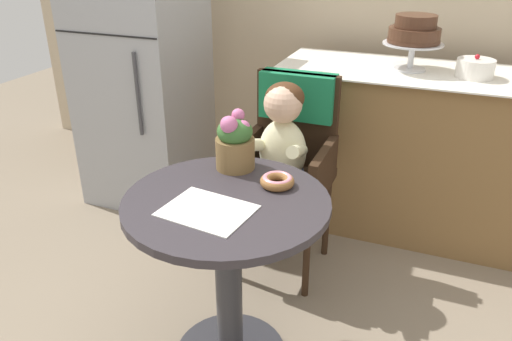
{
  "coord_description": "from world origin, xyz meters",
  "views": [
    {
      "loc": [
        0.65,
        -1.37,
        1.56
      ],
      "look_at": [
        0.05,
        0.15,
        0.77
      ],
      "focal_mm": 35.36,
      "sensor_mm": 36.0,
      "label": 1
    }
  ],
  "objects_px": {
    "seated_child": "(280,147)",
    "tiered_cake_stand": "(414,33)",
    "round_layer_cake": "(475,68)",
    "donut_front": "(277,181)",
    "flower_vase": "(235,141)",
    "refrigerator": "(141,63)",
    "cafe_table": "(228,250)",
    "wicker_chair": "(291,143)"
  },
  "relations": [
    {
      "from": "seated_child",
      "to": "donut_front",
      "type": "distance_m",
      "value": 0.46
    },
    {
      "from": "seated_child",
      "to": "tiered_cake_stand",
      "type": "xyz_separation_m",
      "value": [
        0.45,
        0.71,
        0.41
      ]
    },
    {
      "from": "donut_front",
      "to": "tiered_cake_stand",
      "type": "relative_size",
      "value": 0.41
    },
    {
      "from": "seated_child",
      "to": "cafe_table",
      "type": "bearing_deg",
      "value": -89.04
    },
    {
      "from": "refrigerator",
      "to": "round_layer_cake",
      "type": "bearing_deg",
      "value": 5.29
    },
    {
      "from": "donut_front",
      "to": "tiered_cake_stand",
      "type": "xyz_separation_m",
      "value": [
        0.31,
        1.14,
        0.34
      ]
    },
    {
      "from": "cafe_table",
      "to": "donut_front",
      "type": "bearing_deg",
      "value": 50.33
    },
    {
      "from": "seated_child",
      "to": "round_layer_cake",
      "type": "bearing_deg",
      "value": 41.66
    },
    {
      "from": "flower_vase",
      "to": "refrigerator",
      "type": "height_order",
      "value": "refrigerator"
    },
    {
      "from": "seated_child",
      "to": "donut_front",
      "type": "height_order",
      "value": "seated_child"
    },
    {
      "from": "round_layer_cake",
      "to": "flower_vase",
      "type": "bearing_deg",
      "value": -128.71
    },
    {
      "from": "cafe_table",
      "to": "wicker_chair",
      "type": "height_order",
      "value": "wicker_chair"
    },
    {
      "from": "cafe_table",
      "to": "wicker_chair",
      "type": "xyz_separation_m",
      "value": [
        -0.01,
        0.75,
        0.13
      ]
    },
    {
      "from": "donut_front",
      "to": "flower_vase",
      "type": "height_order",
      "value": "flower_vase"
    },
    {
      "from": "cafe_table",
      "to": "donut_front",
      "type": "distance_m",
      "value": 0.31
    },
    {
      "from": "tiered_cake_stand",
      "to": "flower_vase",
      "type": "bearing_deg",
      "value": -115.93
    },
    {
      "from": "cafe_table",
      "to": "flower_vase",
      "type": "xyz_separation_m",
      "value": [
        -0.07,
        0.24,
        0.32
      ]
    },
    {
      "from": "donut_front",
      "to": "wicker_chair",
      "type": "bearing_deg",
      "value": 103.27
    },
    {
      "from": "wicker_chair",
      "to": "cafe_table",
      "type": "bearing_deg",
      "value": -86.0
    },
    {
      "from": "round_layer_cake",
      "to": "refrigerator",
      "type": "xyz_separation_m",
      "value": [
        -1.8,
        -0.17,
        -0.1
      ]
    },
    {
      "from": "tiered_cake_stand",
      "to": "round_layer_cake",
      "type": "height_order",
      "value": "tiered_cake_stand"
    },
    {
      "from": "wicker_chair",
      "to": "refrigerator",
      "type": "height_order",
      "value": "refrigerator"
    },
    {
      "from": "cafe_table",
      "to": "round_layer_cake",
      "type": "height_order",
      "value": "round_layer_cake"
    },
    {
      "from": "donut_front",
      "to": "round_layer_cake",
      "type": "height_order",
      "value": "round_layer_cake"
    },
    {
      "from": "wicker_chair",
      "to": "flower_vase",
      "type": "height_order",
      "value": "wicker_chair"
    },
    {
      "from": "donut_front",
      "to": "flower_vase",
      "type": "xyz_separation_m",
      "value": [
        -0.2,
        0.08,
        0.09
      ]
    },
    {
      "from": "flower_vase",
      "to": "tiered_cake_stand",
      "type": "xyz_separation_m",
      "value": [
        0.52,
        1.06,
        0.25
      ]
    },
    {
      "from": "flower_vase",
      "to": "refrigerator",
      "type": "xyz_separation_m",
      "value": [
        -0.98,
        0.86,
        0.02
      ]
    },
    {
      "from": "wicker_chair",
      "to": "tiered_cake_stand",
      "type": "relative_size",
      "value": 3.18
    },
    {
      "from": "cafe_table",
      "to": "tiered_cake_stand",
      "type": "xyz_separation_m",
      "value": [
        0.44,
        1.3,
        0.58
      ]
    },
    {
      "from": "donut_front",
      "to": "round_layer_cake",
      "type": "bearing_deg",
      "value": 60.8
    },
    {
      "from": "donut_front",
      "to": "refrigerator",
      "type": "relative_size",
      "value": 0.07
    },
    {
      "from": "cafe_table",
      "to": "tiered_cake_stand",
      "type": "relative_size",
      "value": 2.4
    },
    {
      "from": "donut_front",
      "to": "tiered_cake_stand",
      "type": "distance_m",
      "value": 1.23
    },
    {
      "from": "cafe_table",
      "to": "donut_front",
      "type": "relative_size",
      "value": 5.8
    },
    {
      "from": "cafe_table",
      "to": "wicker_chair",
      "type": "distance_m",
      "value": 0.76
    },
    {
      "from": "wicker_chair",
      "to": "seated_child",
      "type": "bearing_deg",
      "value": -86.76
    },
    {
      "from": "donut_front",
      "to": "refrigerator",
      "type": "height_order",
      "value": "refrigerator"
    },
    {
      "from": "round_layer_cake",
      "to": "refrigerator",
      "type": "height_order",
      "value": "refrigerator"
    },
    {
      "from": "wicker_chair",
      "to": "refrigerator",
      "type": "relative_size",
      "value": 0.56
    },
    {
      "from": "seated_child",
      "to": "tiered_cake_stand",
      "type": "bearing_deg",
      "value": 57.46
    },
    {
      "from": "cafe_table",
      "to": "round_layer_cake",
      "type": "relative_size",
      "value": 4.04
    }
  ]
}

